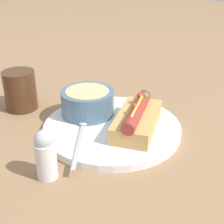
% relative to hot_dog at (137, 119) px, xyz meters
% --- Properties ---
extents(ground_plane, '(4.00, 4.00, 0.00)m').
position_rel_hot_dog_xyz_m(ground_plane, '(-0.02, 0.05, -0.04)').
color(ground_plane, '#93704C').
extents(dinner_plate, '(0.28, 0.28, 0.02)m').
position_rel_hot_dog_xyz_m(dinner_plate, '(-0.02, 0.05, -0.03)').
color(dinner_plate, white).
rests_on(dinner_plate, ground_plane).
extents(hot_dog, '(0.17, 0.13, 0.06)m').
position_rel_hot_dog_xyz_m(hot_dog, '(0.00, 0.00, 0.00)').
color(hot_dog, tan).
rests_on(hot_dog, dinner_plate).
extents(soup_bowl, '(0.11, 0.11, 0.05)m').
position_rel_hot_dog_xyz_m(soup_bowl, '(-0.03, 0.12, 0.01)').
color(soup_bowl, slate).
rests_on(soup_bowl, dinner_plate).
extents(spoon, '(0.14, 0.13, 0.01)m').
position_rel_hot_dog_xyz_m(spoon, '(-0.09, 0.07, -0.02)').
color(spoon, '#B7B7BC').
rests_on(spoon, dinner_plate).
extents(drinking_glass, '(0.07, 0.07, 0.09)m').
position_rel_hot_dog_xyz_m(drinking_glass, '(-0.09, 0.27, 0.01)').
color(drinking_glass, '#4C2D19').
rests_on(drinking_glass, ground_plane).
extents(salt_shaker, '(0.03, 0.03, 0.09)m').
position_rel_hot_dog_xyz_m(salt_shaker, '(-0.20, 0.02, 0.01)').
color(salt_shaker, silver).
rests_on(salt_shaker, ground_plane).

